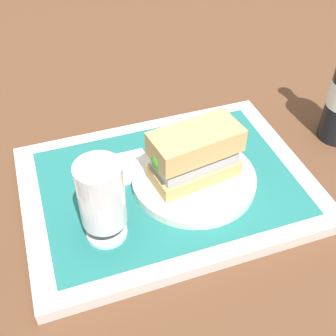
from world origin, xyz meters
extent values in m
plane|color=brown|center=(0.00, 0.00, 0.00)|extent=(3.00, 3.00, 0.00)
cube|color=silver|center=(0.00, 0.00, 0.01)|extent=(0.44, 0.32, 0.02)
cube|color=#1E6B66|center=(0.00, 0.00, 0.02)|extent=(0.38, 0.27, 0.00)
cylinder|color=silver|center=(-0.04, 0.01, 0.03)|extent=(0.19, 0.19, 0.01)
cube|color=tan|center=(-0.04, 0.01, 0.05)|extent=(0.14, 0.08, 0.02)
cube|color=#9EA3A8|center=(-0.04, 0.01, 0.07)|extent=(0.13, 0.07, 0.02)
cube|color=silver|center=(-0.04, 0.01, 0.08)|extent=(0.12, 0.07, 0.01)
sphere|color=#47932D|center=(0.01, 0.02, 0.09)|extent=(0.04, 0.04, 0.04)
cube|color=tan|center=(-0.04, 0.01, 0.10)|extent=(0.14, 0.08, 0.04)
cylinder|color=silver|center=(0.11, 0.07, 0.02)|extent=(0.06, 0.06, 0.01)
cylinder|color=silver|center=(0.11, 0.07, 0.04)|extent=(0.01, 0.01, 0.02)
cylinder|color=silver|center=(0.11, 0.07, 0.10)|extent=(0.06, 0.06, 0.09)
cylinder|color=gold|center=(0.11, 0.07, 0.08)|extent=(0.06, 0.06, 0.05)
cylinder|color=white|center=(0.11, 0.07, 0.11)|extent=(0.05, 0.05, 0.01)
cube|color=white|center=(0.06, -0.05, 0.02)|extent=(0.09, 0.07, 0.01)
camera|label=1|loc=(0.15, 0.45, 0.49)|focal=46.16mm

